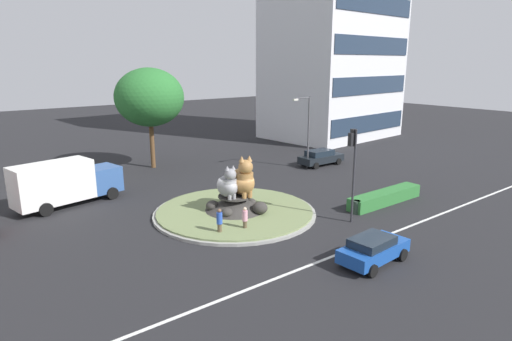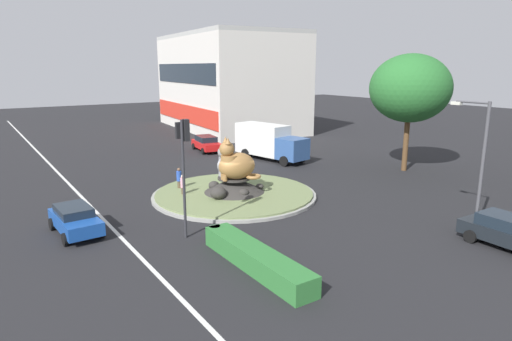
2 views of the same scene
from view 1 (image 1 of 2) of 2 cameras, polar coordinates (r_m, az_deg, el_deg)
ground_plane at (r=29.27m, az=-2.81°, el=-5.70°), size 160.00×160.00×0.00m
lane_centreline at (r=23.31m, az=9.57°, el=-11.26°), size 112.00×0.20×0.01m
roundabout_island at (r=29.13m, az=-2.79°, el=-5.02°), size 10.84×10.84×1.29m
cat_statue_grey at (r=28.31m, az=-3.72°, el=-1.92°), size 1.73×2.30×2.22m
cat_statue_tabby at (r=28.67m, az=-1.76°, el=-1.27°), size 2.21×2.79×2.77m
traffic_light_mast at (r=27.23m, az=12.64°, el=1.91°), size 0.73×0.51×5.95m
office_tower at (r=60.23m, az=10.37°, el=20.23°), size 17.37×13.55×33.09m
clipped_hedge_strip at (r=32.54m, az=16.62°, el=-3.40°), size 6.95×1.20×0.90m
broadleaf_tree_behind_island at (r=41.94m, az=-13.85°, el=9.32°), size 6.38×6.38×9.42m
streetlight_arm at (r=41.02m, az=6.71°, el=5.68°), size 2.05×0.24×6.80m
pedestrian_pink_shirt at (r=25.88m, az=-1.46°, el=-6.41°), size 0.32×0.32×1.58m
pedestrian_blue_shirt at (r=25.37m, az=-4.83°, el=-6.75°), size 0.34×0.34×1.69m
sedan_on_far_lane at (r=43.01m, az=8.51°, el=1.74°), size 4.73×2.08×1.54m
hatchback_near_shophouse at (r=22.93m, az=15.18°, el=-9.93°), size 4.11×2.14×1.43m
delivery_box_truck at (r=33.22m, az=-23.87°, el=-1.43°), size 7.65×3.64×3.22m
litter_bin at (r=29.88m, az=13.04°, el=-4.73°), size 0.56×0.56×0.90m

